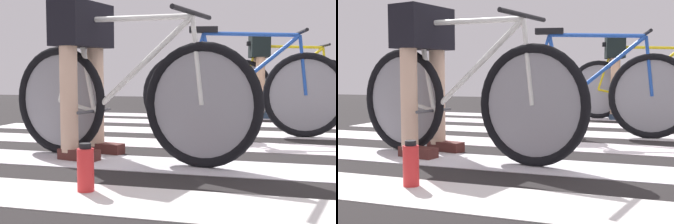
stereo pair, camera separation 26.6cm
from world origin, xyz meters
The scene contains 8 objects.
ground centered at (0.00, 0.00, 0.01)m, with size 18.00×14.00×0.02m.
crosswalk_markings centered at (0.06, -0.03, 0.02)m, with size 5.45×5.00×0.00m.
bicycle_1_of_3 centered at (-0.61, -0.72, 0.41)m, with size 1.71×0.56×0.93m.
cyclist_1_of_3 centered at (-0.91, -0.66, 0.66)m, with size 0.38×0.45×0.99m.
bicycle_2_of_3 centered at (0.01, 0.52, 0.41)m, with size 1.72×0.55×0.93m.
bicycle_3_of_3 centered at (0.33, 2.37, 0.41)m, with size 1.71×0.56×0.93m.
cyclist_3_of_3 centered at (0.02, 2.31, 0.68)m, with size 0.38×0.45×1.02m.
water_bottle centered at (-0.51, -1.48, 0.13)m, with size 0.08×0.08×0.22m.
Camera 1 is at (0.36, -3.31, 0.55)m, focal length 47.88 mm.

